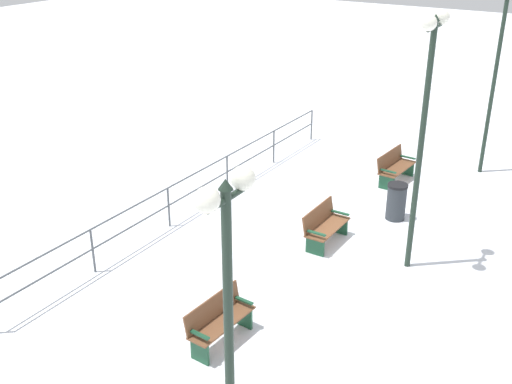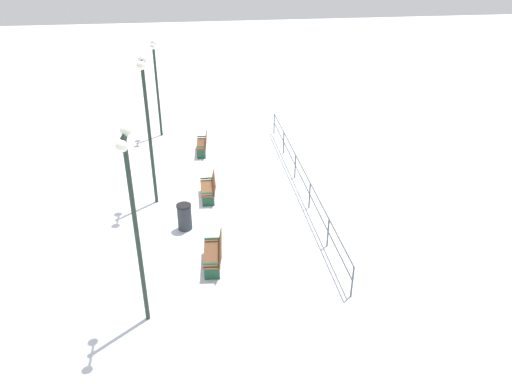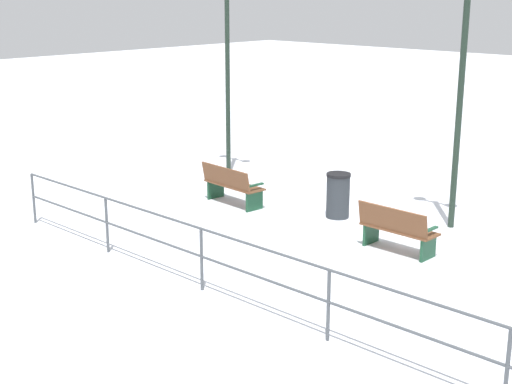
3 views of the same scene
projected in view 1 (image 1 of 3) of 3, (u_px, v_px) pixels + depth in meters
The scene contains 9 objects.
ground_plane at pixel (326, 243), 14.40m from camera, with size 80.00×80.00×0.00m, color white.
bench_nearest at pixel (219, 320), 10.90m from camera, with size 0.57×1.46×0.86m.
bench_second at pixel (325, 225), 14.25m from camera, with size 0.57×1.42×0.88m.
bench_third at pixel (395, 167), 17.53m from camera, with size 0.67×1.55×0.88m.
lamppost_near at pixel (228, 287), 6.90m from camera, with size 0.28×0.94×4.53m.
lamppost_middle at pixel (426, 99), 11.95m from camera, with size 0.30×1.08×5.36m.
lamppost_far at pixel (499, 52), 16.92m from camera, with size 0.26×1.15×5.23m.
waterfront_railing at pixel (199, 182), 15.86m from camera, with size 0.05×12.57×1.03m.
trash_bin at pixel (396, 202), 15.36m from camera, with size 0.50×0.50×0.93m.
Camera 1 is at (5.30, -11.59, 7.00)m, focal length 43.55 mm.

